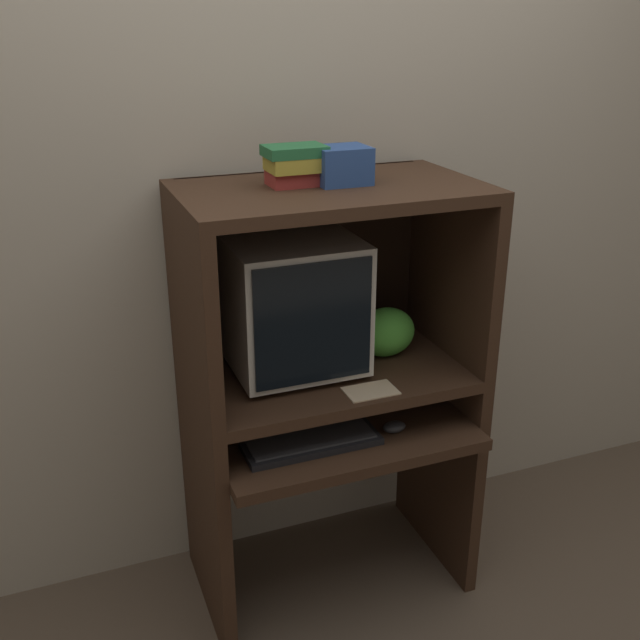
{
  "coord_description": "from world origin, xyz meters",
  "views": [
    {
      "loc": [
        -0.79,
        -1.69,
        1.83
      ],
      "look_at": [
        -0.03,
        0.26,
        0.97
      ],
      "focal_mm": 42.0,
      "sensor_mm": 36.0,
      "label": 1
    }
  ],
  "objects_px": {
    "snack_bag": "(386,332)",
    "book_stack": "(295,165)",
    "storage_box": "(342,165)",
    "crt_monitor": "(292,303)",
    "mouse": "(394,427)",
    "keyboard": "(311,442)"
  },
  "relations": [
    {
      "from": "snack_bag",
      "to": "book_stack",
      "type": "relative_size",
      "value": 1.15
    },
    {
      "from": "book_stack",
      "to": "storage_box",
      "type": "bearing_deg",
      "value": -10.56
    },
    {
      "from": "crt_monitor",
      "to": "mouse",
      "type": "height_order",
      "value": "crt_monitor"
    },
    {
      "from": "crt_monitor",
      "to": "snack_bag",
      "type": "relative_size",
      "value": 2.14
    },
    {
      "from": "crt_monitor",
      "to": "book_stack",
      "type": "bearing_deg",
      "value": -35.99
    },
    {
      "from": "crt_monitor",
      "to": "keyboard",
      "type": "distance_m",
      "value": 0.42
    },
    {
      "from": "snack_bag",
      "to": "storage_box",
      "type": "bearing_deg",
      "value": -174.62
    },
    {
      "from": "keyboard",
      "to": "book_stack",
      "type": "xyz_separation_m",
      "value": [
        0.03,
        0.2,
        0.78
      ]
    },
    {
      "from": "mouse",
      "to": "crt_monitor",
      "type": "bearing_deg",
      "value": 137.49
    },
    {
      "from": "storage_box",
      "to": "keyboard",
      "type": "bearing_deg",
      "value": -132.31
    },
    {
      "from": "crt_monitor",
      "to": "snack_bag",
      "type": "height_order",
      "value": "crt_monitor"
    },
    {
      "from": "mouse",
      "to": "book_stack",
      "type": "bearing_deg",
      "value": 137.18
    },
    {
      "from": "keyboard",
      "to": "snack_bag",
      "type": "distance_m",
      "value": 0.44
    },
    {
      "from": "keyboard",
      "to": "mouse",
      "type": "xyz_separation_m",
      "value": [
        0.27,
        -0.01,
        0.0
      ]
    },
    {
      "from": "snack_bag",
      "to": "crt_monitor",
      "type": "bearing_deg",
      "value": 176.71
    },
    {
      "from": "mouse",
      "to": "snack_bag",
      "type": "distance_m",
      "value": 0.31
    },
    {
      "from": "book_stack",
      "to": "keyboard",
      "type": "bearing_deg",
      "value": -98.76
    },
    {
      "from": "snack_bag",
      "to": "mouse",
      "type": "bearing_deg",
      "value": -106.86
    },
    {
      "from": "mouse",
      "to": "storage_box",
      "type": "distance_m",
      "value": 0.8
    },
    {
      "from": "snack_bag",
      "to": "storage_box",
      "type": "height_order",
      "value": "storage_box"
    },
    {
      "from": "crt_monitor",
      "to": "snack_bag",
      "type": "distance_m",
      "value": 0.34
    },
    {
      "from": "keyboard",
      "to": "storage_box",
      "type": "distance_m",
      "value": 0.81
    }
  ]
}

